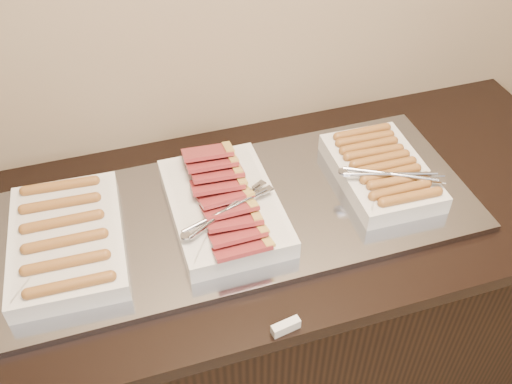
# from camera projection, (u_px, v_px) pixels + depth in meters

# --- Properties ---
(counter) EXTENTS (2.06, 0.76, 0.90)m
(counter) POSITION_uv_depth(u_px,v_px,m) (237.00, 318.00, 1.77)
(counter) COLOR black
(counter) RESTS_ON ground
(warming_tray) EXTENTS (1.20, 0.50, 0.02)m
(warming_tray) POSITION_uv_depth(u_px,v_px,m) (241.00, 212.00, 1.46)
(warming_tray) COLOR #9598A3
(warming_tray) RESTS_ON counter
(dish_left) EXTENTS (0.28, 0.40, 0.07)m
(dish_left) POSITION_uv_depth(u_px,v_px,m) (67.00, 239.00, 1.34)
(dish_left) COLOR silver
(dish_left) RESTS_ON warming_tray
(dish_center) EXTENTS (0.27, 0.42, 0.09)m
(dish_center) POSITION_uv_depth(u_px,v_px,m) (224.00, 205.00, 1.42)
(dish_center) COLOR silver
(dish_center) RESTS_ON warming_tray
(dish_right) EXTENTS (0.27, 0.34, 0.08)m
(dish_right) POSITION_uv_depth(u_px,v_px,m) (382.00, 170.00, 1.51)
(dish_right) COLOR silver
(dish_right) RESTS_ON warming_tray
(label_holder) EXTENTS (0.07, 0.03, 0.03)m
(label_holder) POSITION_uv_depth(u_px,v_px,m) (286.00, 327.00, 1.21)
(label_holder) COLOR silver
(label_holder) RESTS_ON counter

